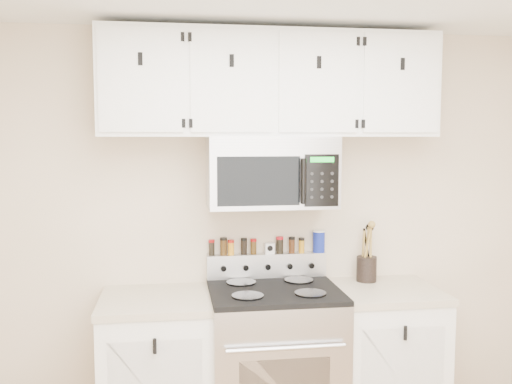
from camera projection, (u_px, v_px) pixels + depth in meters
back_wall at (266, 229)px, 3.64m from camera, size 3.50×0.01×2.50m
range at (274, 364)px, 3.40m from camera, size 0.76×0.65×1.10m
base_cabinet_left at (157, 374)px, 3.32m from camera, size 0.64×0.62×0.92m
base_cabinet_right at (383, 360)px, 3.52m from camera, size 0.64×0.62×0.92m
microwave at (271, 172)px, 3.41m from camera, size 0.76×0.44×0.42m
upper_cabinets at (271, 84)px, 3.39m from camera, size 2.00×0.35×0.62m
utensil_crock at (367, 267)px, 3.63m from camera, size 0.13×0.13×0.37m
kitchen_timer at (269, 248)px, 3.61m from camera, size 0.06×0.05×0.07m
salt_canister at (319, 241)px, 3.66m from camera, size 0.08×0.08×0.14m
spice_jar_0 at (212, 247)px, 3.56m from camera, size 0.04×0.04×0.10m
spice_jar_1 at (223, 246)px, 3.57m from camera, size 0.04×0.04×0.11m
spice_jar_2 at (231, 247)px, 3.58m from camera, size 0.04×0.04×0.09m
spice_jar_3 at (244, 246)px, 3.59m from camera, size 0.04×0.04×0.10m
spice_jar_4 at (253, 246)px, 3.60m from camera, size 0.04×0.04×0.10m
spice_jar_5 at (280, 245)px, 3.62m from camera, size 0.05×0.05×0.11m
spice_jar_6 at (292, 245)px, 3.63m from camera, size 0.04×0.04×0.10m
spice_jar_7 at (302, 245)px, 3.64m from camera, size 0.04×0.04×0.10m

